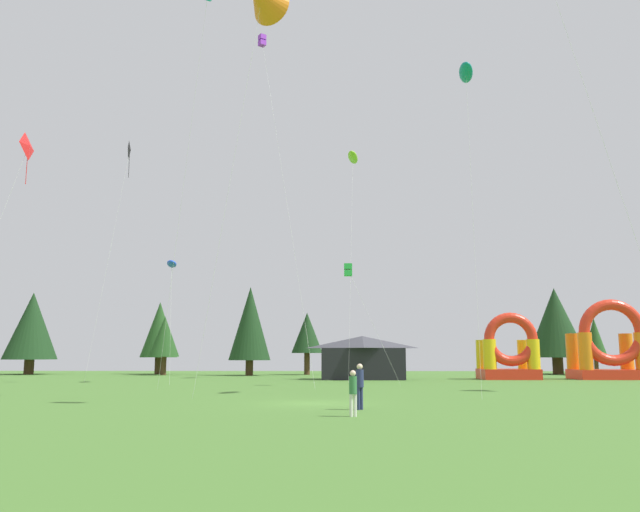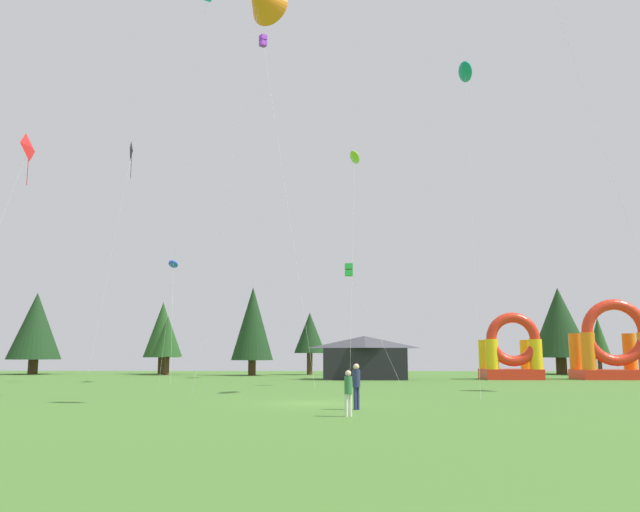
{
  "view_description": "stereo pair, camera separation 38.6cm",
  "coord_description": "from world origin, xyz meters",
  "views": [
    {
      "loc": [
        1.06,
        -29.6,
        2.15
      ],
      "look_at": [
        0.0,
        11.44,
        8.45
      ],
      "focal_mm": 36.31,
      "sensor_mm": 36.0,
      "label": 1
    },
    {
      "loc": [
        1.45,
        -29.59,
        2.15
      ],
      "look_at": [
        0.0,
        11.44,
        8.45
      ],
      "focal_mm": 36.31,
      "sensor_mm": 36.0,
      "label": 2
    }
  ],
  "objects": [
    {
      "name": "tree_row_0",
      "position": [
        -33.74,
        43.55,
        5.44
      ],
      "size": [
        5.94,
        5.94,
        9.27
      ],
      "color": "#4C331E",
      "rests_on": "ground_plane"
    },
    {
      "name": "kite_purple_box",
      "position": [
        -4.79,
        18.8,
        26.86
      ],
      "size": [
        4.86,
        6.89,
        27.57
      ],
      "color": "purple",
      "rests_on": "ground_plane"
    },
    {
      "name": "tree_row_5",
      "position": [
        26.23,
        45.67,
        5.83
      ],
      "size": [
        6.59,
        6.59,
        9.84
      ],
      "color": "#4C331E",
      "rests_on": "ground_plane"
    },
    {
      "name": "person_near_camera",
      "position": [
        1.97,
        -3.31,
        1.07
      ],
      "size": [
        0.44,
        0.44,
        1.81
      ],
      "rotation": [
        0.0,
        0.0,
        0.82
      ],
      "color": "navy",
      "rests_on": "ground_plane"
    },
    {
      "name": "kite_blue_parafoil",
      "position": [
        -12.25,
        21.71,
        9.42
      ],
      "size": [
        1.74,
        4.42,
        9.81
      ],
      "color": "blue",
      "rests_on": "ground_plane"
    },
    {
      "name": "inflatable_red_slide",
      "position": [
        25.54,
        29.64,
        2.61
      ],
      "size": [
        6.14,
        4.29,
        7.09
      ],
      "color": "red",
      "rests_on": "ground_plane"
    },
    {
      "name": "kite_red_diamond",
      "position": [
        -18.52,
        9.62,
        15.22
      ],
      "size": [
        3.35,
        3.58,
        15.97
      ],
      "color": "red",
      "rests_on": "ground_plane"
    },
    {
      "name": "tree_row_3",
      "position": [
        -8.32,
        40.31,
        5.53
      ],
      "size": [
        4.51,
        4.51,
        9.5
      ],
      "color": "#4C331E",
      "rests_on": "ground_plane"
    },
    {
      "name": "inflatable_yellow_castle",
      "position": [
        16.5,
        29.46,
        2.12
      ],
      "size": [
        4.97,
        4.07,
        5.91
      ],
      "color": "red",
      "rests_on": "ground_plane"
    },
    {
      "name": "kite_green_box",
      "position": [
        1.9,
        16.51,
        8.19
      ],
      "size": [
        3.94,
        0.57,
        8.66
      ],
      "color": "green",
      "rests_on": "ground_plane"
    },
    {
      "name": "kite_teal_parafoil",
      "position": [
        8.59,
        5.91,
        18.28
      ],
      "size": [
        1.24,
        4.15,
        18.78
      ],
      "color": "#0C7F7A",
      "rests_on": "ground_plane"
    },
    {
      "name": "kite_lime_parafoil",
      "position": [
        2.66,
        29.87,
        20.77
      ],
      "size": [
        1.35,
        9.19,
        21.39
      ],
      "color": "#8CD826",
      "rests_on": "ground_plane"
    },
    {
      "name": "tree_row_6",
      "position": [
        28.6,
        40.63,
        3.94
      ],
      "size": [
        2.38,
        2.38,
        6.08
      ],
      "color": "#4C331E",
      "rests_on": "ground_plane"
    },
    {
      "name": "person_far_side",
      "position": [
        1.63,
        -6.23,
        0.96
      ],
      "size": [
        0.36,
        0.36,
        1.61
      ],
      "rotation": [
        0.0,
        0.0,
        0.37
      ],
      "color": "silver",
      "rests_on": "ground_plane"
    },
    {
      "name": "ground_plane",
      "position": [
        0.0,
        0.0,
        0.0
      ],
      "size": [
        120.0,
        120.0,
        0.0
      ],
      "primitive_type": "plane",
      "color": "#47752D"
    },
    {
      "name": "tree_row_2",
      "position": [
        -17.86,
        41.37,
        4.14
      ],
      "size": [
        3.31,
        3.31,
        6.39
      ],
      "color": "#4C331E",
      "rests_on": "ground_plane"
    },
    {
      "name": "tree_row_4",
      "position": [
        -2.27,
        43.14,
        4.57
      ],
      "size": [
        3.5,
        3.5,
        6.88
      ],
      "color": "#4C331E",
      "rests_on": "ground_plane"
    },
    {
      "name": "tree_row_1",
      "position": [
        -19.41,
        44.85,
        5.03
      ],
      "size": [
        4.23,
        4.23,
        8.25
      ],
      "color": "#4C331E",
      "rests_on": "ground_plane"
    },
    {
      "name": "kite_black_diamond",
      "position": [
        -17.48,
        26.1,
        20.24
      ],
      "size": [
        2.19,
        3.72,
        21.0
      ],
      "color": "black",
      "rests_on": "ground_plane"
    },
    {
      "name": "festival_tent",
      "position": [
        3.37,
        29.23,
        1.93
      ],
      "size": [
        7.3,
        4.38,
        3.85
      ],
      "color": "black",
      "rests_on": "ground_plane"
    }
  ]
}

